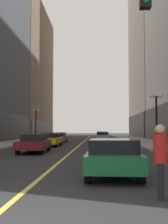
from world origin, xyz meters
name	(u,v)px	position (x,y,z in m)	size (l,w,h in m)	color
ground_plane	(84,142)	(0.00, 35.00, 0.00)	(200.00, 200.00, 0.00)	#2D2D30
sidewalk_left	(25,141)	(-8.25, 35.00, 0.07)	(4.50, 78.00, 0.15)	#9E9991
sidewalk_right	(144,141)	(8.25, 35.00, 0.07)	(4.50, 78.00, 0.15)	#9E9991
lane_centre_stripe	(84,142)	(0.00, 35.00, 0.00)	(0.16, 70.00, 0.01)	#E5D64C
building_left_far	(13,72)	(-17.89, 60.00, 15.11)	(14.99, 26.00, 30.32)	gray
car_green	(113,156)	(2.53, 6.67, 0.72)	(1.97, 4.42, 1.32)	#196038
car_maroon	(35,143)	(-2.60, 16.49, 0.72)	(1.93, 4.70, 1.32)	maroon
car_yellow	(51,139)	(-2.74, 24.10, 0.72)	(1.88, 4.58, 1.32)	yellow
car_grey	(58,137)	(-3.04, 31.44, 0.72)	(2.08, 4.13, 1.32)	slate
car_silver	(103,136)	(2.68, 39.02, 0.72)	(1.94, 4.14, 1.32)	#B7B7BC
car_black	(101,135)	(2.62, 48.85, 0.72)	(2.00, 4.60, 1.32)	black
pedestrian_in_red_jacket	(160,155)	(3.46, 3.25, 1.05)	(0.38, 0.38, 1.78)	black
street_lamp_left_far	(36,118)	(-6.40, 33.71, 3.26)	(1.06, 0.36, 4.43)	black
street_lamp_right_mid	(156,109)	(6.40, 17.74, 3.26)	(1.06, 0.36, 4.43)	black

